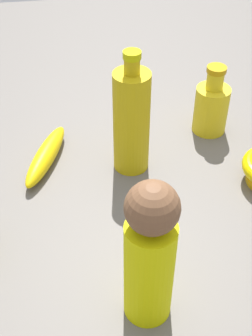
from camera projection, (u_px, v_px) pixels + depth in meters
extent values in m
plane|color=#5B5651|center=(126.00, 187.00, 0.91)|extent=(2.00, 2.00, 0.00)
cylinder|color=#BA9E0E|center=(131.00, 123.00, 0.89)|extent=(0.07, 0.07, 0.21)
cylinder|color=#BA9E0E|center=(132.00, 66.00, 0.81)|extent=(0.03, 0.03, 0.03)
cylinder|color=#B6B405|center=(132.00, 55.00, 0.80)|extent=(0.03, 0.03, 0.01)
ellipsoid|color=#DDB90B|center=(46.00, 155.00, 0.96)|extent=(0.11, 0.20, 0.04)
cylinder|color=gold|center=(211.00, 110.00, 1.02)|extent=(0.08, 0.08, 0.11)
cylinder|color=gold|center=(215.00, 80.00, 0.98)|extent=(0.04, 0.04, 0.04)
cylinder|color=#B3840A|center=(217.00, 69.00, 0.96)|extent=(0.04, 0.04, 0.01)
cylinder|color=#D4D106|center=(149.00, 271.00, 0.65)|extent=(0.09, 0.09, 0.18)
sphere|color=brown|center=(152.00, 208.00, 0.57)|extent=(0.07, 0.07, 0.07)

